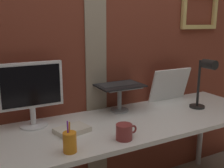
# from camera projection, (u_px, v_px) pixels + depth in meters

# --- Properties ---
(brick_wall_back) EXTENTS (3.47, 0.16, 2.59)m
(brick_wall_back) POSITION_uv_depth(u_px,v_px,m) (104.00, 36.00, 2.04)
(brick_wall_back) COLOR brown
(brick_wall_back) RESTS_ON ground_plane
(desk) EXTENTS (2.28, 0.67, 0.73)m
(desk) POSITION_uv_depth(u_px,v_px,m) (119.00, 132.00, 1.80)
(desk) COLOR white
(desk) RESTS_ON ground_plane
(monitor) EXTENTS (0.40, 0.18, 0.42)m
(monitor) POSITION_uv_depth(u_px,v_px,m) (31.00, 89.00, 1.68)
(monitor) COLOR white
(monitor) RESTS_ON desk
(laptop_stand) EXTENTS (0.28, 0.22, 0.20)m
(laptop_stand) POSITION_uv_depth(u_px,v_px,m) (119.00, 94.00, 2.00)
(laptop_stand) COLOR gray
(laptop_stand) RESTS_ON desk
(laptop) EXTENTS (0.35, 0.32, 0.22)m
(laptop) POSITION_uv_depth(u_px,v_px,m) (115.00, 77.00, 2.03)
(laptop) COLOR black
(laptop) RESTS_ON laptop_stand
(whiteboard_panel) EXTENTS (0.38, 0.10, 0.28)m
(whiteboard_panel) POSITION_uv_depth(u_px,v_px,m) (170.00, 85.00, 2.27)
(whiteboard_panel) COLOR white
(whiteboard_panel) RESTS_ON desk
(desk_lamp) EXTENTS (0.12, 0.20, 0.40)m
(desk_lamp) POSITION_uv_depth(u_px,v_px,m) (204.00, 79.00, 2.01)
(desk_lamp) COLOR black
(desk_lamp) RESTS_ON desk
(pen_cup) EXTENTS (0.07, 0.07, 0.17)m
(pen_cup) POSITION_uv_depth(u_px,v_px,m) (70.00, 142.00, 1.38)
(pen_cup) COLOR orange
(pen_cup) RESTS_ON desk
(coffee_mug) EXTENTS (0.13, 0.10, 0.09)m
(coffee_mug) POSITION_uv_depth(u_px,v_px,m) (124.00, 132.00, 1.53)
(coffee_mug) COLOR maroon
(coffee_mug) RESTS_ON desk
(paper_clutter_stack) EXTENTS (0.23, 0.18, 0.03)m
(paper_clutter_stack) POSITION_uv_depth(u_px,v_px,m) (72.00, 130.00, 1.63)
(paper_clutter_stack) COLOR silver
(paper_clutter_stack) RESTS_ON desk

